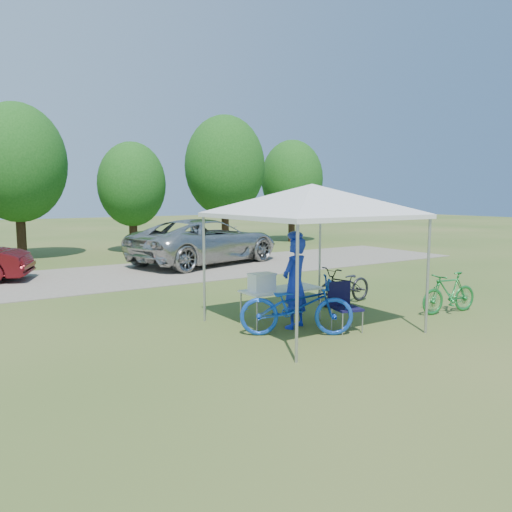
{
  "coord_description": "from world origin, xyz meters",
  "views": [
    {
      "loc": [
        -6.0,
        -7.26,
        2.52
      ],
      "look_at": [
        0.06,
        2.0,
        1.16
      ],
      "focal_mm": 35.0,
      "sensor_mm": 36.0,
      "label": 1
    }
  ],
  "objects_px": {
    "cooler": "(262,282)",
    "bike_dark": "(345,285)",
    "cyclist": "(295,283)",
    "bike_blue": "(296,306)",
    "bike_green": "(449,293)",
    "folding_table": "(281,291)",
    "folding_chair": "(343,302)",
    "minivan": "(206,241)"
  },
  "relations": [
    {
      "from": "cyclist",
      "to": "minivan",
      "type": "bearing_deg",
      "value": -129.04
    },
    {
      "from": "bike_dark",
      "to": "folding_chair",
      "type": "bearing_deg",
      "value": -49.09
    },
    {
      "from": "folding_table",
      "to": "bike_dark",
      "type": "relative_size",
      "value": 0.97
    },
    {
      "from": "folding_chair",
      "to": "bike_green",
      "type": "relative_size",
      "value": 0.62
    },
    {
      "from": "bike_dark",
      "to": "folding_table",
      "type": "bearing_deg",
      "value": -82.22
    },
    {
      "from": "cyclist",
      "to": "bike_green",
      "type": "relative_size",
      "value": 1.18
    },
    {
      "from": "bike_green",
      "to": "bike_blue",
      "type": "bearing_deg",
      "value": -88.05
    },
    {
      "from": "cyclist",
      "to": "bike_blue",
      "type": "bearing_deg",
      "value": 34.32
    },
    {
      "from": "folding_chair",
      "to": "bike_blue",
      "type": "height_order",
      "value": "bike_blue"
    },
    {
      "from": "cyclist",
      "to": "bike_dark",
      "type": "bearing_deg",
      "value": -177.78
    },
    {
      "from": "folding_table",
      "to": "folding_chair",
      "type": "relative_size",
      "value": 1.79
    },
    {
      "from": "bike_green",
      "to": "folding_table",
      "type": "bearing_deg",
      "value": -103.31
    },
    {
      "from": "folding_chair",
      "to": "bike_green",
      "type": "bearing_deg",
      "value": 9.2
    },
    {
      "from": "folding_chair",
      "to": "cooler",
      "type": "bearing_deg",
      "value": 146.18
    },
    {
      "from": "bike_blue",
      "to": "cooler",
      "type": "bearing_deg",
      "value": 39.78
    },
    {
      "from": "cyclist",
      "to": "bike_blue",
      "type": "xyz_separation_m",
      "value": [
        -0.29,
        -0.43,
        -0.33
      ]
    },
    {
      "from": "cooler",
      "to": "bike_blue",
      "type": "relative_size",
      "value": 0.24
    },
    {
      "from": "bike_dark",
      "to": "minivan",
      "type": "relative_size",
      "value": 0.29
    },
    {
      "from": "folding_table",
      "to": "cooler",
      "type": "bearing_deg",
      "value": -180.0
    },
    {
      "from": "folding_chair",
      "to": "bike_dark",
      "type": "relative_size",
      "value": 0.54
    },
    {
      "from": "bike_blue",
      "to": "bike_green",
      "type": "distance_m",
      "value": 3.81
    },
    {
      "from": "folding_chair",
      "to": "minivan",
      "type": "distance_m",
      "value": 9.75
    },
    {
      "from": "folding_table",
      "to": "minivan",
      "type": "relative_size",
      "value": 0.28
    },
    {
      "from": "bike_blue",
      "to": "cyclist",
      "type": "bearing_deg",
      "value": -1.31
    },
    {
      "from": "cooler",
      "to": "bike_dark",
      "type": "height_order",
      "value": "cooler"
    },
    {
      "from": "folding_table",
      "to": "cooler",
      "type": "height_order",
      "value": "cooler"
    },
    {
      "from": "cooler",
      "to": "minivan",
      "type": "bearing_deg",
      "value": 69.41
    },
    {
      "from": "cooler",
      "to": "bike_blue",
      "type": "xyz_separation_m",
      "value": [
        0.12,
        -0.94,
        -0.31
      ]
    },
    {
      "from": "folding_table",
      "to": "cooler",
      "type": "relative_size",
      "value": 3.37
    },
    {
      "from": "cyclist",
      "to": "minivan",
      "type": "relative_size",
      "value": 0.29
    },
    {
      "from": "cyclist",
      "to": "bike_green",
      "type": "bearing_deg",
      "value": 143.98
    },
    {
      "from": "cooler",
      "to": "cyclist",
      "type": "bearing_deg",
      "value": -51.12
    },
    {
      "from": "folding_chair",
      "to": "minivan",
      "type": "relative_size",
      "value": 0.15
    },
    {
      "from": "bike_blue",
      "to": "minivan",
      "type": "relative_size",
      "value": 0.35
    },
    {
      "from": "bike_green",
      "to": "minivan",
      "type": "xyz_separation_m",
      "value": [
        -0.76,
        9.75,
        0.4
      ]
    },
    {
      "from": "bike_dark",
      "to": "minivan",
      "type": "height_order",
      "value": "minivan"
    },
    {
      "from": "folding_chair",
      "to": "folding_table",
      "type": "bearing_deg",
      "value": 130.63
    },
    {
      "from": "cooler",
      "to": "bike_dark",
      "type": "relative_size",
      "value": 0.29
    },
    {
      "from": "cooler",
      "to": "bike_green",
      "type": "relative_size",
      "value": 0.33
    },
    {
      "from": "folding_table",
      "to": "cyclist",
      "type": "xyz_separation_m",
      "value": [
        -0.06,
        -0.51,
        0.24
      ]
    },
    {
      "from": "bike_blue",
      "to": "minivan",
      "type": "xyz_separation_m",
      "value": [
        3.02,
        9.3,
        0.3
      ]
    },
    {
      "from": "cyclist",
      "to": "bike_green",
      "type": "height_order",
      "value": "cyclist"
    }
  ]
}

